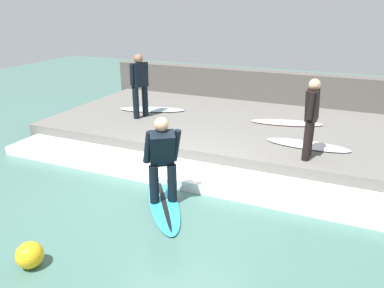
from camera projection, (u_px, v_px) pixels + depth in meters
ground_plane at (177, 193)px, 6.70m from camera, size 28.00×28.00×0.00m
concrete_ledge at (232, 129)px, 9.43m from camera, size 4.40×9.03×0.40m
back_wall at (257, 92)px, 11.38m from camera, size 0.50×9.48×1.29m
wave_foam_crest at (190, 175)px, 7.17m from camera, size 0.96×8.58×0.19m
surfboard_riding at (164, 202)px, 6.32m from camera, size 1.94×1.53×0.07m
surfer_riding at (162, 156)px, 6.02m from camera, size 0.57×0.57×1.47m
surfer_waiting_near at (311, 115)px, 6.90m from camera, size 0.52×0.25×1.52m
surfboard_waiting_near at (308, 145)px, 7.75m from camera, size 0.55×1.72×0.06m
surfer_waiting_far at (140, 83)px, 9.40m from camera, size 0.52×0.38×1.61m
surfboard_waiting_far at (152, 109)px, 10.31m from camera, size 1.03×1.87×0.06m
surfboard_spare at (287, 123)px, 9.18m from camera, size 0.83×1.78×0.06m
marker_buoy at (30, 255)px, 4.78m from camera, size 0.35×0.35×0.35m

